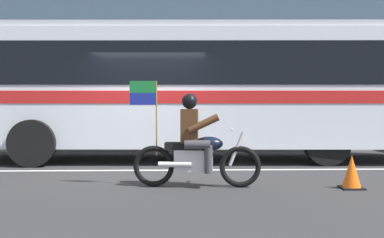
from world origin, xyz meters
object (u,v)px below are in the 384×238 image
object	(u,v)px
motorcycle_with_rider	(195,147)
transit_bus	(188,83)
fire_hydrant	(149,131)
traffic_cone	(352,173)

from	to	relation	value
motorcycle_with_rider	transit_bus	bearing A→B (deg)	90.15
fire_hydrant	traffic_cone	distance (m)	8.09
transit_bus	traffic_cone	bearing A→B (deg)	-57.35
transit_bus	fire_hydrant	distance (m)	3.64
motorcycle_with_rider	fire_hydrant	bearing A→B (deg)	99.32
motorcycle_with_rider	fire_hydrant	xyz separation A→B (m)	(-1.14, 6.93, -0.15)
transit_bus	traffic_cone	distance (m)	5.03
transit_bus	motorcycle_with_rider	bearing A→B (deg)	-89.85
transit_bus	traffic_cone	xyz separation A→B (m)	(2.57, -4.01, -1.63)
motorcycle_with_rider	fire_hydrant	world-z (taller)	motorcycle_with_rider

